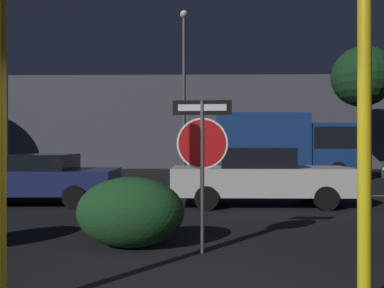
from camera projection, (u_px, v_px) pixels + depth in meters
road_center_stripe at (193, 195)px, 11.91m from camera, size 42.28×0.12×0.01m
stop_sign at (202, 144)px, 5.63m from camera, size 0.89×0.07×2.30m
yellow_pole_right at (364, 138)px, 3.70m from camera, size 0.13×0.13×3.40m
hedge_bush_2 at (131, 212)px, 5.95m from camera, size 1.72×1.07×1.12m
passing_car_2 at (36, 178)px, 10.34m from camera, size 4.60×2.13×1.36m
passing_car_3 at (260, 177)px, 10.05m from camera, size 4.86×1.82×1.54m
delivery_truck at (289, 144)px, 17.71m from camera, size 6.70×2.56×3.05m
street_lamp at (184, 80)px, 18.05m from camera, size 0.38×0.38×8.10m
tree_0 at (362, 77)px, 20.32m from camera, size 3.28×3.28×6.95m
building_backdrop at (201, 123)px, 26.74m from camera, size 25.80×4.02×6.23m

